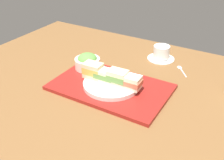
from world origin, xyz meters
TOP-DOWN VIEW (x-y plane):
  - ground_plane at (0.00, 0.00)cm, footprint 140.00×100.00cm
  - serving_tray at (1.28, -2.75)cm, footprint 44.36×27.59cm
  - sandwich_plate at (1.66, -2.70)cm, footprint 21.61×21.61cm
  - sandwich_nearmost at (-6.42, -3.00)cm, footprint 7.51×5.16cm
  - sandwich_inner_near at (-1.03, -2.80)cm, footprint 7.85×5.37cm
  - sandwich_inner_far at (4.36, -2.60)cm, footprint 7.47×5.45cm
  - sandwich_farmost at (9.74, -2.40)cm, footprint 7.89×5.47cm
  - salad_bowl at (-14.54, 4.68)cm, footprint 10.72×10.72cm
  - coffee_cup at (8.30, 31.68)cm, footprint 12.52×12.52cm
  - teaspoon at (19.64, 26.64)cm, footprint 7.06×9.07cm

SIDE VIEW (x-z plane):
  - ground_plane at x=0.00cm, z-range -3.00..0.00cm
  - teaspoon at x=19.64cm, z-range -0.05..0.75cm
  - serving_tray at x=1.28cm, z-range 0.00..1.41cm
  - sandwich_plate at x=1.66cm, z-range 1.41..3.03cm
  - coffee_cup at x=8.30cm, z-range -0.37..6.20cm
  - salad_bowl at x=-14.54cm, z-range 1.11..7.78cm
  - sandwich_inner_near at x=-1.03cm, z-range 3.03..7.60cm
  - sandwich_farmost at x=9.74cm, z-range 3.03..7.93cm
  - sandwich_inner_far at x=4.36cm, z-range 3.03..8.67cm
  - sandwich_nearmost at x=-6.42cm, z-range 3.03..9.04cm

